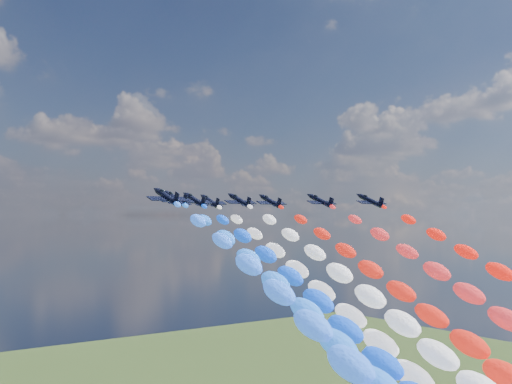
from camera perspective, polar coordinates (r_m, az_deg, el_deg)
jet_0 at (r=135.03m, az=-8.02°, el=-0.42°), size 9.10×12.18×6.37m
jet_1 at (r=149.35m, az=-7.25°, el=-0.58°), size 9.54×12.50×6.37m
trail_1 at (r=104.47m, az=9.15°, el=-16.44°), size 6.43×115.87×62.75m
jet_2 at (r=162.16m, az=-5.53°, el=-0.71°), size 9.05×12.15×6.37m
trail_2 at (r=117.69m, az=9.70°, el=-14.79°), size 6.43×115.87×62.75m
jet_3 at (r=168.12m, az=-1.47°, el=-0.77°), size 8.78×11.95×6.37m
trail_3 at (r=126.36m, az=14.38°, el=-13.87°), size 6.43×115.87×62.75m
jet_4 at (r=177.83m, az=-4.13°, el=-0.83°), size 9.28×12.31×6.37m
trail_4 at (r=133.55m, az=9.73°, el=-13.26°), size 6.43×115.87×62.75m
jet_5 at (r=176.84m, az=1.31°, el=-0.83°), size 9.10×12.18×6.37m
trail_5 at (r=136.80m, az=16.93°, el=-12.93°), size 6.43×115.87×62.75m
jet_6 at (r=173.35m, az=5.81°, el=-0.80°), size 8.86×12.01×6.37m
jet_7 at (r=173.96m, az=10.22°, el=-0.78°), size 9.46×12.44×6.37m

